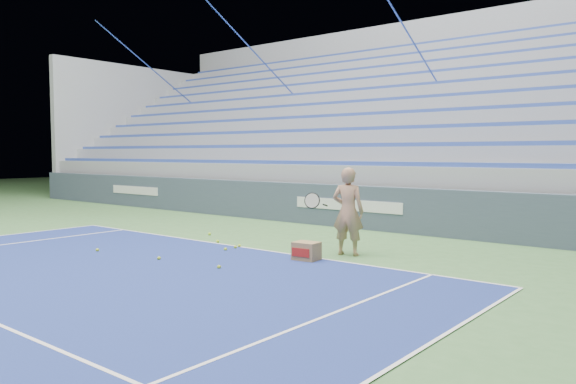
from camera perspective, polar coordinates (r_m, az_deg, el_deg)
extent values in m
cube|color=white|center=(11.54, -4.59, -5.60)|extent=(10.97, 0.05, 0.00)
cube|color=#3A4859|center=(14.60, 6.30, -1.47)|extent=(30.00, 0.30, 1.10)
cube|color=white|center=(20.78, -15.32, 0.17)|extent=(2.60, 0.02, 0.28)
cube|color=white|center=(14.46, 5.96, -1.32)|extent=(3.20, 0.02, 0.28)
cube|color=#969A9E|center=(18.58, 13.92, -0.40)|extent=(30.00, 8.50, 1.10)
cube|color=#969A9E|center=(18.54, 13.96, 2.07)|extent=(30.00, 8.50, 0.50)
cube|color=#2E49A9|center=(15.11, 7.72, 2.90)|extent=(29.60, 0.42, 0.11)
cube|color=#969A9E|center=(18.91, 14.53, 3.61)|extent=(30.00, 7.65, 0.50)
cube|color=#2E49A9|center=(15.84, 9.34, 4.74)|extent=(29.60, 0.42, 0.11)
cube|color=#969A9E|center=(19.30, 15.09, 5.09)|extent=(30.00, 6.80, 0.50)
cube|color=#2E49A9|center=(16.60, 10.82, 6.41)|extent=(29.60, 0.42, 0.11)
cube|color=#969A9E|center=(19.71, 15.62, 6.51)|extent=(30.00, 5.95, 0.50)
cube|color=#2E49A9|center=(17.38, 12.19, 7.93)|extent=(29.60, 0.42, 0.11)
cube|color=#969A9E|center=(20.13, 16.13, 7.87)|extent=(30.00, 5.10, 0.50)
cube|color=#2E49A9|center=(18.18, 13.44, 9.32)|extent=(29.60, 0.42, 0.11)
cube|color=#969A9E|center=(20.56, 16.63, 9.18)|extent=(30.00, 4.25, 0.50)
cube|color=#2E49A9|center=(19.00, 14.59, 10.58)|extent=(29.60, 0.42, 0.11)
cube|color=#969A9E|center=(21.00, 17.10, 10.43)|extent=(30.00, 3.40, 0.50)
cube|color=#2E49A9|center=(19.83, 15.66, 11.74)|extent=(29.60, 0.42, 0.11)
cube|color=#969A9E|center=(21.46, 17.57, 11.62)|extent=(30.00, 2.55, 0.50)
cube|color=#2E49A9|center=(20.68, 16.65, 12.79)|extent=(29.60, 0.42, 0.11)
cube|color=#969A9E|center=(21.92, 18.01, 12.77)|extent=(30.00, 1.70, 0.50)
cube|color=#2E49A9|center=(21.53, 17.56, 13.76)|extent=(29.60, 0.42, 0.11)
cube|color=#969A9E|center=(22.39, 18.44, 13.86)|extent=(30.00, 0.85, 0.50)
cube|color=#2E49A9|center=(22.40, 18.42, 14.65)|extent=(29.60, 0.42, 0.11)
cube|color=#969A9E|center=(28.50, -14.92, 6.11)|extent=(0.30, 8.80, 6.10)
cube|color=#969A9E|center=(22.79, 18.97, 8.10)|extent=(31.00, 0.40, 7.30)
cylinder|color=#3350B2|center=(26.13, -10.85, 9.78)|extent=(0.05, 8.53, 5.04)
cylinder|color=#3350B2|center=(21.92, -0.51, 10.98)|extent=(0.05, 8.53, 5.04)
cylinder|color=#3350B2|center=(18.72, 14.13, 12.06)|extent=(0.05, 8.53, 5.04)
imported|color=tan|center=(10.63, 6.12, -1.97)|extent=(0.69, 0.54, 1.67)
cylinder|color=black|center=(10.61, 3.80, -1.34)|extent=(0.12, 0.27, 0.08)
cylinder|color=beige|center=(10.43, 2.47, -0.88)|extent=(0.29, 0.16, 0.28)
torus|color=black|center=(10.43, 2.47, -0.88)|extent=(0.31, 0.18, 0.30)
cube|color=olive|center=(10.15, 1.88, -6.03)|extent=(0.48, 0.38, 0.34)
cube|color=#B21E19|center=(10.01, 1.28, -6.17)|extent=(0.36, 0.05, 0.15)
sphere|color=#ADCE2A|center=(11.20, -6.37, -5.80)|extent=(0.07, 0.07, 0.07)
sphere|color=#ADCE2A|center=(11.59, -4.97, -5.46)|extent=(0.07, 0.07, 0.07)
sphere|color=#ADCE2A|center=(10.46, -12.97, -6.58)|extent=(0.07, 0.07, 0.07)
sphere|color=#ADCE2A|center=(11.66, -18.80, -5.61)|extent=(0.07, 0.07, 0.07)
sphere|color=#ADCE2A|center=(12.21, -7.16, -4.99)|extent=(0.07, 0.07, 0.07)
sphere|color=#ADCE2A|center=(11.43, -5.36, -5.60)|extent=(0.07, 0.07, 0.07)
sphere|color=#ADCE2A|center=(9.51, -7.02, -7.57)|extent=(0.07, 0.07, 0.07)
sphere|color=#ADCE2A|center=(13.34, -7.98, -4.23)|extent=(0.07, 0.07, 0.07)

